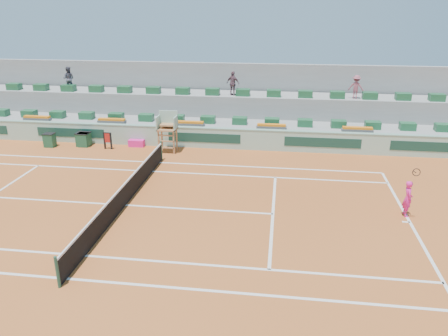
{
  "coord_description": "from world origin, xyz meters",
  "views": [
    {
      "loc": [
        6.57,
        -16.48,
        8.24
      ],
      "look_at": [
        4.0,
        2.5,
        1.0
      ],
      "focal_mm": 35.0,
      "sensor_mm": 36.0,
      "label": 1
    }
  ],
  "objects": [
    {
      "name": "player_bag",
      "position": [
        -2.19,
        8.12,
        0.21
      ],
      "size": [
        0.95,
        0.42,
        0.42
      ],
      "primitive_type": "cube",
      "color": "#F92091",
      "rests_on": "ground"
    },
    {
      "name": "seat_row_upper",
      "position": [
        0.0,
        11.7,
        2.82
      ],
      "size": [
        32.9,
        0.6,
        0.44
      ],
      "color": "#1C542F",
      "rests_on": "seating_tier_upper"
    },
    {
      "name": "tennis_player",
      "position": [
        11.85,
        0.62,
        0.78
      ],
      "size": [
        0.38,
        0.85,
        2.28
      ],
      "color": "#F92091",
      "rests_on": "ground"
    },
    {
      "name": "tennis_net",
      "position": [
        0.0,
        0.0,
        0.53
      ],
      "size": [
        0.1,
        11.97,
        1.1
      ],
      "color": "black",
      "rests_on": "ground"
    },
    {
      "name": "flower_planters",
      "position": [
        -1.5,
        9.0,
        1.33
      ],
      "size": [
        26.8,
        0.36,
        0.28
      ],
      "color": "#525252",
      "rests_on": "seating_tier_lower"
    },
    {
      "name": "spectator_mid",
      "position": [
        3.34,
        11.75,
        3.38
      ],
      "size": [
        0.99,
        0.7,
        1.56
      ],
      "primitive_type": "imported",
      "rotation": [
        0.0,
        0.0,
        2.75
      ],
      "color": "#694652",
      "rests_on": "seating_tier_upper"
    },
    {
      "name": "advertising_hoarding",
      "position": [
        0.02,
        8.5,
        0.63
      ],
      "size": [
        36.0,
        0.34,
        1.26
      ],
      "color": "#96BCA7",
      "rests_on": "ground"
    },
    {
      "name": "court_lines",
      "position": [
        0.0,
        0.0,
        0.01
      ],
      "size": [
        23.89,
        11.09,
        0.01
      ],
      "color": "silver",
      "rests_on": "ground"
    },
    {
      "name": "towel_rack",
      "position": [
        -3.72,
        7.41,
        0.6
      ],
      "size": [
        0.53,
        0.09,
        1.03
      ],
      "color": "black",
      "rests_on": "ground"
    },
    {
      "name": "drink_cooler_c",
      "position": [
        -7.42,
        7.38,
        0.42
      ],
      "size": [
        0.65,
        0.56,
        0.84
      ],
      "color": "#18492E",
      "rests_on": "ground"
    },
    {
      "name": "seating_tier_lower",
      "position": [
        0.0,
        10.7,
        0.6
      ],
      "size": [
        36.0,
        4.0,
        1.2
      ],
      "primitive_type": "cube",
      "color": "gray",
      "rests_on": "ground"
    },
    {
      "name": "seating_tier_upper",
      "position": [
        0.0,
        12.3,
        1.3
      ],
      "size": [
        36.0,
        2.4,
        2.6
      ],
      "primitive_type": "cube",
      "color": "gray",
      "rests_on": "ground"
    },
    {
      "name": "spectator_right",
      "position": [
        11.11,
        11.75,
        3.33
      ],
      "size": [
        1.06,
        0.8,
        1.47
      ],
      "primitive_type": "imported",
      "rotation": [
        0.0,
        0.0,
        2.85
      ],
      "color": "#934957",
      "rests_on": "seating_tier_upper"
    },
    {
      "name": "ground",
      "position": [
        0.0,
        0.0,
        0.0
      ],
      "size": [
        90.0,
        90.0,
        0.0
      ],
      "primitive_type": "plane",
      "color": "#9D4B1E",
      "rests_on": "ground"
    },
    {
      "name": "spectator_left",
      "position": [
        -8.05,
        11.97,
        3.4
      ],
      "size": [
        0.85,
        0.7,
        1.61
      ],
      "primitive_type": "imported",
      "rotation": [
        0.0,
        0.0,
        3.27
      ],
      "color": "#454551",
      "rests_on": "seating_tier_upper"
    },
    {
      "name": "seat_row_lower",
      "position": [
        0.0,
        9.8,
        1.42
      ],
      "size": [
        32.9,
        0.6,
        0.44
      ],
      "color": "#1C542F",
      "rests_on": "seating_tier_lower"
    },
    {
      "name": "drink_cooler_b",
      "position": [
        -5.45,
        7.84,
        0.42
      ],
      "size": [
        0.81,
        0.7,
        0.84
      ],
      "color": "#18492E",
      "rests_on": "ground"
    },
    {
      "name": "stadium_back_wall",
      "position": [
        0.0,
        13.9,
        2.2
      ],
      "size": [
        36.0,
        0.4,
        4.4
      ],
      "primitive_type": "cube",
      "color": "gray",
      "rests_on": "ground"
    },
    {
      "name": "umpire_chair",
      "position": [
        0.0,
        7.5,
        1.54
      ],
      "size": [
        1.1,
        0.9,
        2.4
      ],
      "color": "#A0683D",
      "rests_on": "ground"
    },
    {
      "name": "drink_cooler_a",
      "position": [
        -5.39,
        7.7,
        0.42
      ],
      "size": [
        0.65,
        0.56,
        0.84
      ],
      "color": "#18492E",
      "rests_on": "ground"
    }
  ]
}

